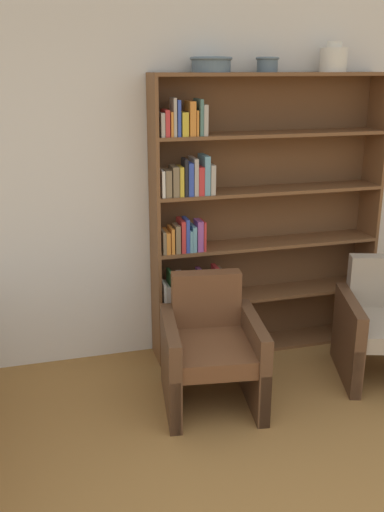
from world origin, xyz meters
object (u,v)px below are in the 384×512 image
Objects in this scene: bowl_sage at (211,64)px; bowl_terracotta at (267,64)px; bookshelf at (245,225)px; vase_tall at (334,59)px; armchair_leather at (211,349)px.

bowl_terracotta is at bearing 0.00° from bowl_sage.
bowl_sage is (-0.30, -0.02, 1.18)m from bookshelf.
bowl_terracotta is (0.42, 0.00, 0.00)m from bowl_sage.
bowl_sage is 1.40× the size of vase_tall.
bookshelf is 7.33× the size of bowl_sage.
vase_tall is 2.28m from armchair_leather.
bowl_terracotta is 0.79× the size of vase_tall.
vase_tall reaches higher than bowl_terracotta.
bookshelf is 1.37m from vase_tall.
bowl_sage is at bearing -97.90° from armchair_leather.
armchair_leather is at bearing -131.99° from bowl_terracotta.
bowl_terracotta is at bearing -8.10° from bookshelf.
armchair_leather is at bearing -105.74° from bowl_sage.
vase_tall is (0.64, -0.02, 1.21)m from bookshelf.
vase_tall reaches higher than bowl_sage.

